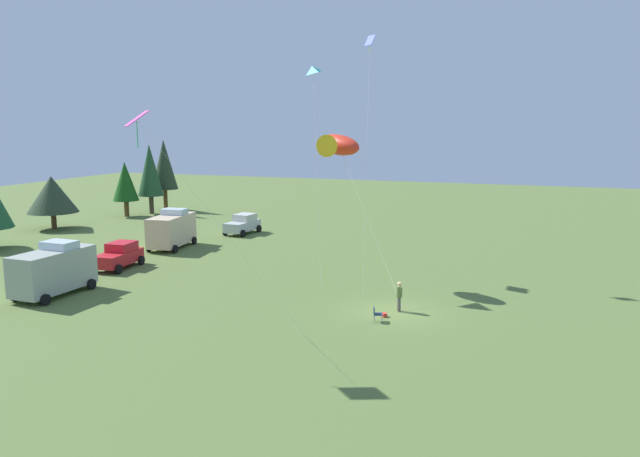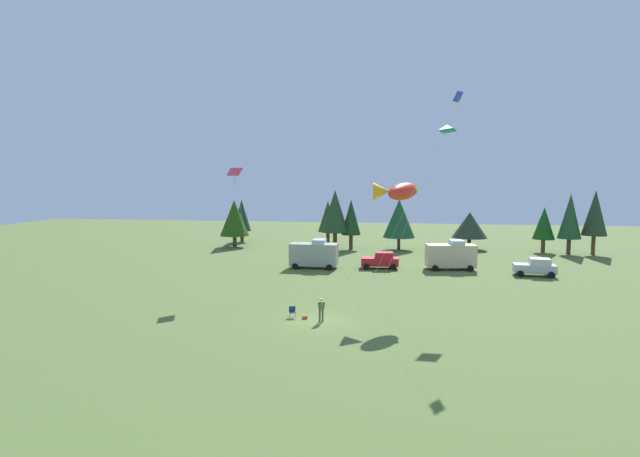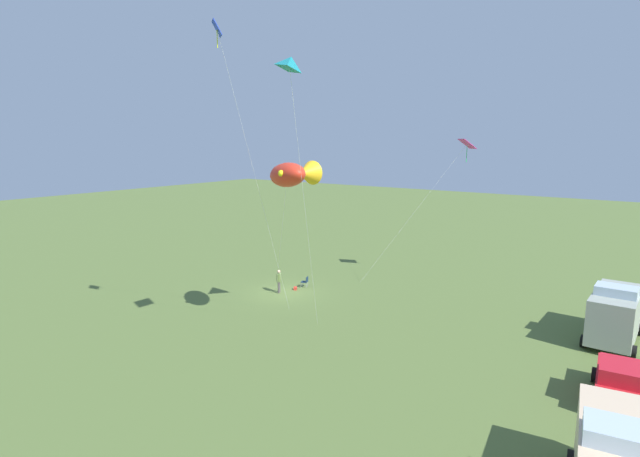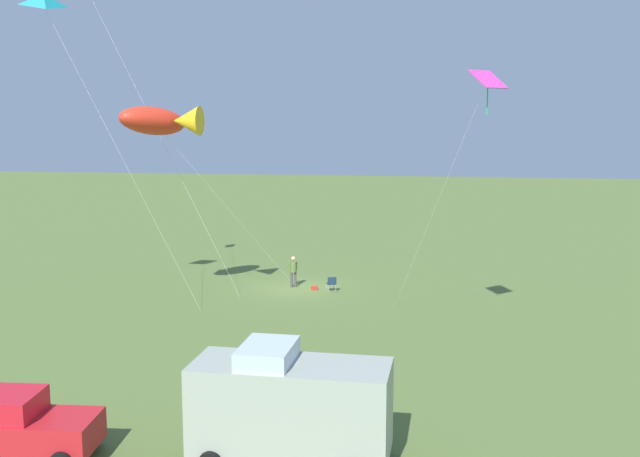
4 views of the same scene
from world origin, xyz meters
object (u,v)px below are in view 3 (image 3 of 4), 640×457
Objects in this scene: person_kite_flyer at (279,279)px; kite_delta_teal at (291,64)px; kite_large_fish at (292,174)px; kite_diamond_rainbow at (465,147)px; van_motorhome_grey at (615,313)px; car_red_sedan at (620,382)px; kite_diamond_blue at (222,50)px; backpack_on_grass at (295,288)px; folding_chair at (305,281)px.

person_kite_flyer is 0.12× the size of kite_delta_teal.
kite_diamond_rainbow is (-14.93, 4.49, 1.39)m from kite_large_fish.
kite_diamond_rainbow is at bearing 163.25° from kite_large_fish.
person_kite_flyer is 0.17× the size of kite_large_fish.
person_kite_flyer is 21.49m from van_motorhome_grey.
car_red_sedan is at bearing 96.18° from kite_large_fish.
van_motorhome_grey is at bearing 164.49° from person_kite_flyer.
kite_diamond_blue is at bearing -15.39° from kite_large_fish.
car_red_sedan is at bearing 42.21° from kite_diamond_rainbow.
van_motorhome_grey is at bearing 97.50° from backpack_on_grass.
van_motorhome_grey is at bearing 137.23° from kite_delta_teal.
kite_diamond_blue reaches higher than van_motorhome_grey.
backpack_on_grass is at bearing 57.68° from folding_chair.
kite_delta_teal reaches higher than kite_diamond_rainbow.
kite_large_fish is 15.65m from kite_diamond_rainbow.
van_motorhome_grey is at bearing 165.10° from folding_chair.
person_kite_flyer is at bearing -133.49° from kite_large_fish.
kite_large_fish is at bearing -16.75° from kite_diamond_rainbow.
kite_diamond_blue is (18.89, -5.58, 4.83)m from kite_diamond_rainbow.
folding_chair is at bearing -161.86° from kite_diamond_blue.
kite_large_fish is at bearing 164.61° from kite_diamond_blue.
van_motorhome_grey is (-2.71, 20.58, 1.53)m from backpack_on_grass.
kite_diamond_rainbow reaches higher than car_red_sedan.
kite_large_fish reaches higher than car_red_sedan.
kite_diamond_blue reaches higher than person_kite_flyer.
kite_diamond_rainbow reaches higher than van_motorhome_grey.
person_kite_flyer is 22.32m from car_red_sedan.
kite_large_fish reaches higher than backpack_on_grass.
van_motorhome_grey is 7.64m from car_red_sedan.
kite_delta_teal is at bearing 105.22° from folding_chair.
kite_large_fish is (1.78, -16.42, 8.30)m from car_red_sedan.
kite_diamond_blue reaches higher than kite_delta_teal.
kite_diamond_blue reaches higher than kite_diamond_rainbow.
person_kite_flyer is 18.56m from kite_delta_teal.
folding_chair is 2.56× the size of backpack_on_grass.
person_kite_flyer is at bearing -103.76° from car_red_sedan.
backpack_on_grass is 16.49m from kite_diamond_rainbow.
kite_diamond_blue is (11.55, 3.78, 14.98)m from folding_chair.
person_kite_flyer is 16.94m from kite_diamond_rainbow.
car_red_sedan reaches higher than person_kite_flyer.
person_kite_flyer is 0.40× the size of car_red_sedan.
kite_diamond_blue is (13.28, -16.58, 13.83)m from van_motorhome_grey.
folding_chair is at bearing 167.43° from backpack_on_grass.
backpack_on_grass is at bearing -159.26° from kite_diamond_blue.
kite_diamond_blue is at bearing -76.48° from car_red_sedan.
car_red_sedan reaches higher than backpack_on_grass.
kite_diamond_rainbow is 0.67× the size of kite_diamond_blue.
backpack_on_grass is 0.03× the size of kite_large_fish.
van_motorhome_grey is 0.33× the size of kite_diamond_blue.
person_kite_flyer is at bearing -77.81° from van_motorhome_grey.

